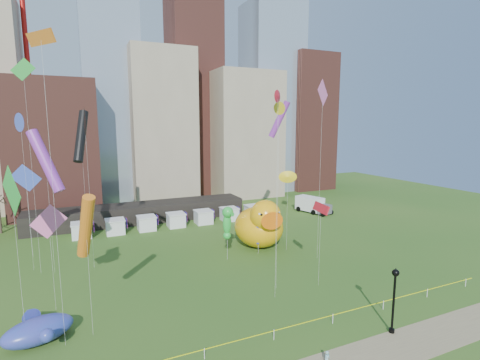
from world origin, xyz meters
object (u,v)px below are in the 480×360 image
whale_inflatable (38,329)px  lamppost (394,293)px  box_truck (312,205)px  big_duck (260,224)px  seahorse_purple (259,231)px  toddler (327,357)px  small_duck (274,230)px  seahorse_green (227,220)px

whale_inflatable → lamppost: lamppost is taller
lamppost → box_truck: (18.87, 38.00, -1.96)m
big_duck → seahorse_purple: (-1.45, -2.36, -0.10)m
whale_inflatable → toddler: size_ratio=7.15×
big_duck → lamppost: size_ratio=1.71×
small_duck → seahorse_purple: 7.41m
lamppost → big_duck: bearing=90.6°
small_duck → lamppost: (-3.49, -26.42, 2.15)m
seahorse_purple → toddler: seahorse_purple is taller
seahorse_green → small_duck: bearing=15.8°
whale_inflatable → toddler: whale_inflatable is taller
box_truck → big_duck: bearing=-161.1°
whale_inflatable → lamppost: bearing=-39.9°
lamppost → box_truck: 42.47m
big_duck → seahorse_purple: big_duck is taller
whale_inflatable → toddler: bearing=-49.2°
toddler → big_duck: bearing=64.2°
seahorse_purple → toddler: (-5.83, -22.48, -2.76)m
seahorse_purple → whale_inflatable: size_ratio=0.68×
small_duck → toddler: bearing=-107.5°
big_duck → seahorse_green: (-6.14, -2.65, 1.97)m
small_duck → box_truck: size_ratio=0.52×
big_duck → box_truck: 23.87m
box_truck → toddler: 47.11m
big_duck → small_duck: bearing=40.7°
big_duck → small_duck: big_duck is taller
seahorse_purple → whale_inflatable: bearing=-176.2°
small_duck → seahorse_purple: seahorse_purple is taller
small_duck → seahorse_purple: bearing=-132.2°
big_duck → seahorse_green: big_duck is taller
toddler → seahorse_green: bearing=77.6°
whale_inflatable → seahorse_green: bearing=8.0°
seahorse_green → whale_inflatable: size_ratio=1.04×
lamppost → small_duck: bearing=82.5°
seahorse_purple → lamppost: 21.57m
seahorse_purple → big_duck: bearing=39.9°
big_duck → whale_inflatable: size_ratio=1.45×
box_truck → lamppost: bearing=-133.9°
whale_inflatable → box_truck: (46.19, 27.08, 0.49)m
big_duck → box_truck: (19.14, 14.14, -1.78)m
seahorse_green → box_truck: seahorse_green is taller
whale_inflatable → seahorse_purple: bearing=4.3°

